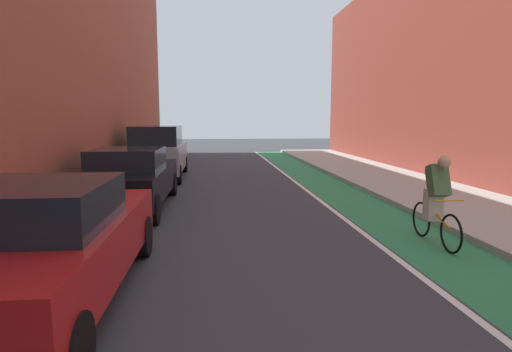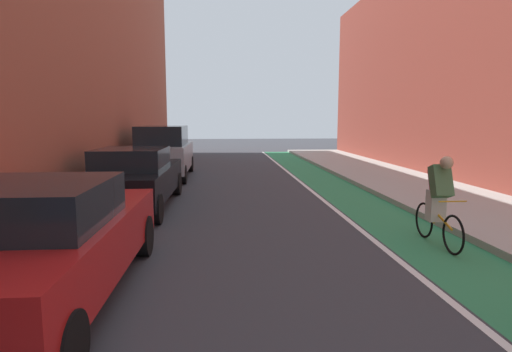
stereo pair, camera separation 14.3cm
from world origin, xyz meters
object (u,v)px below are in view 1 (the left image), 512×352
parked_sedan_black (130,178)px  cyclist_trailing (436,198)px  parked_sedan_red (40,243)px  parked_suv_silver (158,151)px

parked_sedan_black → cyclist_trailing: bearing=-31.5°
parked_sedan_red → parked_suv_silver: bearing=90.0°
parked_sedan_red → cyclist_trailing: 6.34m
parked_sedan_black → cyclist_trailing: size_ratio=2.73×
parked_sedan_black → cyclist_trailing: 7.07m
parked_suv_silver → cyclist_trailing: (6.03, -9.32, -0.17)m
parked_sedan_red → parked_sedan_black: same height
parked_sedan_black → cyclist_trailing: cyclist_trailing is taller
cyclist_trailing → parked_suv_silver: bearing=122.9°
parked_sedan_black → parked_sedan_red: bearing=-90.0°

